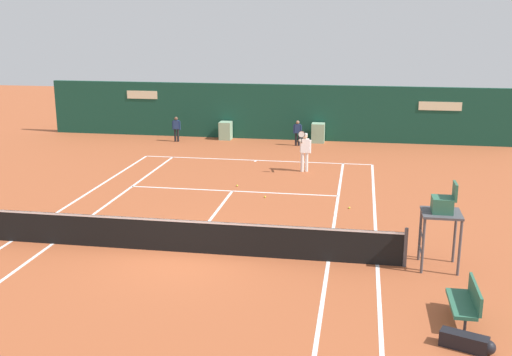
# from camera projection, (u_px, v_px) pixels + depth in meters

# --- Properties ---
(ground_plane) EXTENTS (80.00, 80.00, 0.01)m
(ground_plane) POSITION_uv_depth(u_px,v_px,m) (191.00, 245.00, 17.78)
(ground_plane) COLOR #A8512D
(tennis_net) EXTENTS (12.10, 0.10, 1.07)m
(tennis_net) POSITION_uv_depth(u_px,v_px,m) (185.00, 235.00, 17.10)
(tennis_net) COLOR #4C4C51
(tennis_net) RESTS_ON ground_plane
(sponsor_back_wall) EXTENTS (25.00, 1.02, 2.96)m
(sponsor_back_wall) POSITION_uv_depth(u_px,v_px,m) (273.00, 113.00, 33.05)
(sponsor_back_wall) COLOR #144233
(sponsor_back_wall) RESTS_ON ground_plane
(umpire_chair) EXTENTS (1.00, 1.00, 2.33)m
(umpire_chair) POSITION_uv_depth(u_px,v_px,m) (442.00, 211.00, 15.79)
(umpire_chair) COLOR #47474C
(umpire_chair) RESTS_ON ground_plane
(player_bench) EXTENTS (0.54, 1.41, 0.88)m
(player_bench) POSITION_uv_depth(u_px,v_px,m) (467.00, 300.00, 13.14)
(player_bench) COLOR #38383D
(player_bench) RESTS_ON ground_plane
(equipment_bag) EXTENTS (1.06, 0.61, 0.32)m
(equipment_bag) POSITION_uv_depth(u_px,v_px,m) (469.00, 343.00, 12.12)
(equipment_bag) COLOR black
(equipment_bag) RESTS_ON ground_plane
(player_on_baseline) EXTENTS (0.53, 0.80, 1.88)m
(player_on_baseline) POSITION_uv_depth(u_px,v_px,m) (305.00, 149.00, 26.05)
(player_on_baseline) COLOR white
(player_on_baseline) RESTS_ON ground_plane
(ball_kid_left_post) EXTENTS (0.44, 0.19, 1.33)m
(ball_kid_left_post) POSITION_uv_depth(u_px,v_px,m) (176.00, 127.00, 32.53)
(ball_kid_left_post) COLOR black
(ball_kid_left_post) RESTS_ON ground_plane
(ball_kid_centre_post) EXTENTS (0.44, 0.18, 1.31)m
(ball_kid_centre_post) POSITION_uv_depth(u_px,v_px,m) (298.00, 131.00, 31.47)
(ball_kid_centre_post) COLOR black
(ball_kid_centre_post) RESTS_ON ground_plane
(tennis_ball_near_service_line) EXTENTS (0.07, 0.07, 0.07)m
(tennis_ball_near_service_line) POSITION_uv_depth(u_px,v_px,m) (237.00, 186.00, 23.96)
(tennis_ball_near_service_line) COLOR #CCE033
(tennis_ball_near_service_line) RESTS_ON ground_plane
(tennis_ball_mid_court) EXTENTS (0.07, 0.07, 0.07)m
(tennis_ball_mid_court) POSITION_uv_depth(u_px,v_px,m) (265.00, 197.00, 22.46)
(tennis_ball_mid_court) COLOR #CCE033
(tennis_ball_mid_court) RESTS_ON ground_plane
(tennis_ball_by_sideline) EXTENTS (0.07, 0.07, 0.07)m
(tennis_ball_by_sideline) POSITION_uv_depth(u_px,v_px,m) (349.00, 208.00, 21.15)
(tennis_ball_by_sideline) COLOR #CCE033
(tennis_ball_by_sideline) RESTS_ON ground_plane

